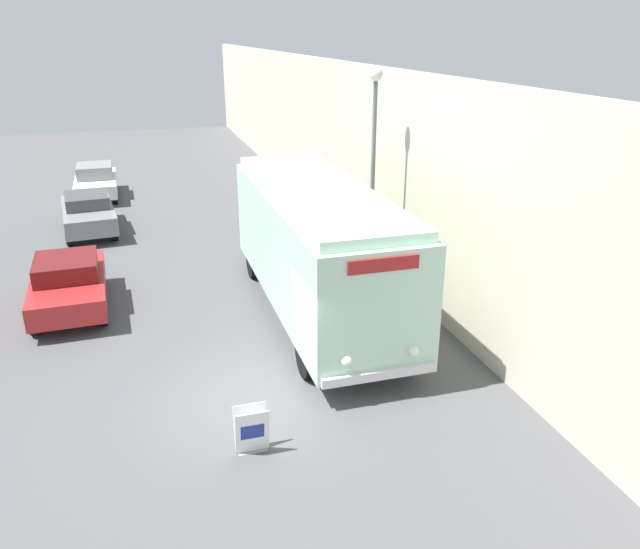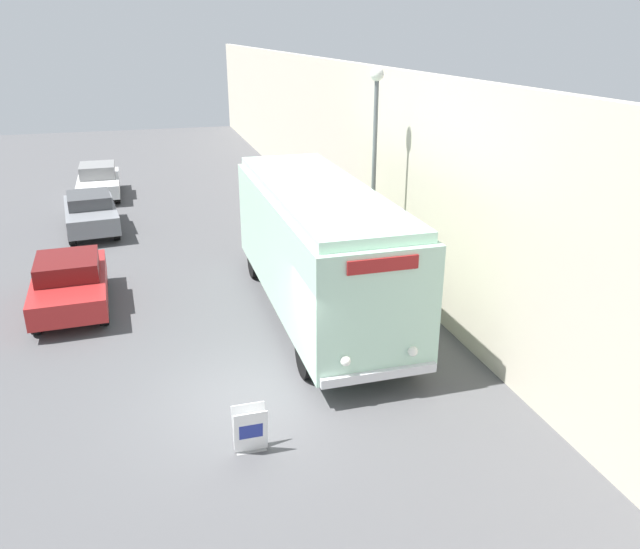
{
  "view_description": "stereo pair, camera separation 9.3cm",
  "coord_description": "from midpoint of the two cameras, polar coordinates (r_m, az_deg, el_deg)",
  "views": [
    {
      "loc": [
        -1.77,
        -11.04,
        7.28
      ],
      "look_at": [
        2.0,
        1.65,
        2.05
      ],
      "focal_mm": 35.0,
      "sensor_mm": 36.0,
      "label": 1
    },
    {
      "loc": [
        -1.68,
        -11.07,
        7.28
      ],
      "look_at": [
        2.0,
        1.65,
        2.05
      ],
      "focal_mm": 35.0,
      "sensor_mm": 36.0,
      "label": 2
    }
  ],
  "objects": [
    {
      "name": "sign_board",
      "position": [
        11.81,
        -6.17,
        -13.98
      ],
      "size": [
        0.62,
        0.34,
        0.91
      ],
      "color": "gray",
      "rests_on": "ground_plane"
    },
    {
      "name": "vintage_bus",
      "position": [
        16.45,
        -0.02,
        2.81
      ],
      "size": [
        2.66,
        9.22,
        3.54
      ],
      "color": "black",
      "rests_on": "ground_plane"
    },
    {
      "name": "building_wall_right",
      "position": [
        22.71,
        3.27,
        10.92
      ],
      "size": [
        0.3,
        60.0,
        6.22
      ],
      "color": "beige",
      "rests_on": "ground_plane"
    },
    {
      "name": "parked_car_near",
      "position": [
        18.49,
        -21.78,
        -0.71
      ],
      "size": [
        2.07,
        4.15,
        1.47
      ],
      "rotation": [
        0.0,
        0.0,
        0.04
      ],
      "color": "black",
      "rests_on": "ground_plane"
    },
    {
      "name": "parked_car_far",
      "position": [
        30.75,
        -19.5,
        8.09
      ],
      "size": [
        1.86,
        4.25,
        1.51
      ],
      "rotation": [
        0.0,
        0.0,
        0.02
      ],
      "color": "black",
      "rests_on": "ground_plane"
    },
    {
      "name": "streetlamp",
      "position": [
        17.63,
        5.17,
        11.12
      ],
      "size": [
        0.36,
        0.36,
        6.34
      ],
      "color": "#595E60",
      "rests_on": "ground_plane"
    },
    {
      "name": "ground_plane",
      "position": [
        13.34,
        -6.23,
        -11.65
      ],
      "size": [
        80.0,
        80.0,
        0.0
      ],
      "primitive_type": "plane",
      "color": "#4C4C4F"
    },
    {
      "name": "parked_car_mid",
      "position": [
        25.43,
        -20.13,
        5.38
      ],
      "size": [
        2.22,
        4.38,
        1.46
      ],
      "rotation": [
        0.0,
        0.0,
        0.1
      ],
      "color": "black",
      "rests_on": "ground_plane"
    }
  ]
}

